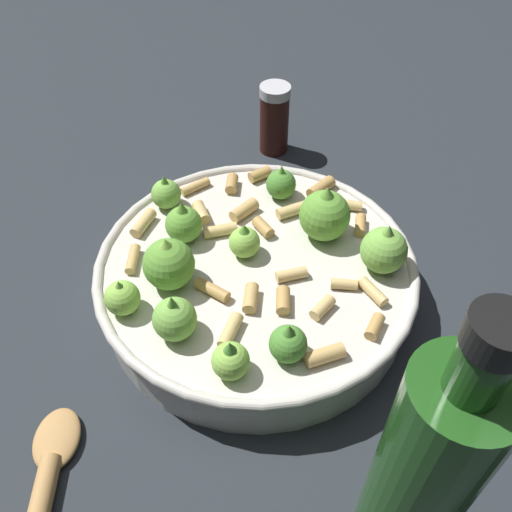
{
  "coord_description": "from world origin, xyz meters",
  "views": [
    {
      "loc": [
        0.32,
        0.12,
        0.41
      ],
      "look_at": [
        0.0,
        0.0,
        0.06
      ],
      "focal_mm": 38.45,
      "sensor_mm": 36.0,
      "label": 1
    }
  ],
  "objects": [
    {
      "name": "cooking_pan",
      "position": [
        0.0,
        -0.0,
        0.03
      ],
      "size": [
        0.29,
        0.29,
        0.1
      ],
      "color": "beige",
      "rests_on": "ground"
    },
    {
      "name": "pepper_shaker",
      "position": [
        -0.24,
        -0.06,
        0.04
      ],
      "size": [
        0.04,
        0.04,
        0.09
      ],
      "color": "#33140F",
      "rests_on": "ground"
    },
    {
      "name": "olive_oil_bottle",
      "position": [
        0.16,
        0.17,
        0.1
      ],
      "size": [
        0.06,
        0.06,
        0.24
      ],
      "color": "#1E4C19",
      "rests_on": "ground"
    },
    {
      "name": "ground_plane",
      "position": [
        0.0,
        0.0,
        0.0
      ],
      "size": [
        2.4,
        2.4,
        0.0
      ],
      "primitive_type": "plane",
      "color": "#23282D"
    }
  ]
}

